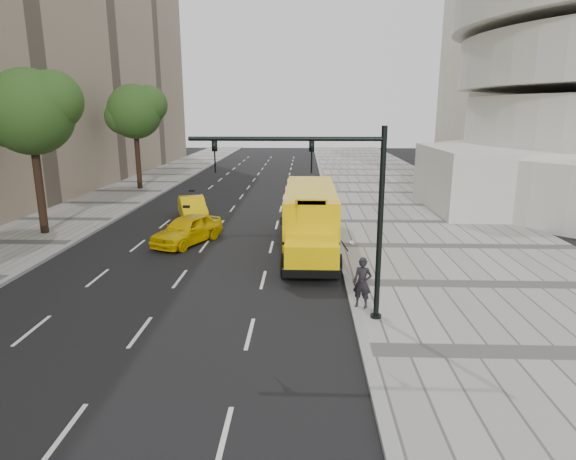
{
  "coord_description": "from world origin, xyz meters",
  "views": [
    {
      "loc": [
        4.19,
        -23.89,
        6.81
      ],
      "look_at": [
        3.5,
        -4.0,
        1.9
      ],
      "focal_mm": 30.0,
      "sensor_mm": 36.0,
      "label": 1
    }
  ],
  "objects_px": {
    "tree_c": "(135,111)",
    "taxi_near": "(187,229)",
    "pedestrian": "(362,283)",
    "school_bus": "(310,212)",
    "taxi_far": "(192,208)",
    "tree_b": "(32,111)",
    "traffic_signal": "(336,201)"
  },
  "relations": [
    {
      "from": "traffic_signal",
      "to": "tree_c",
      "type": "bearing_deg",
      "value": 119.88
    },
    {
      "from": "taxi_far",
      "to": "tree_b",
      "type": "bearing_deg",
      "value": -168.03
    },
    {
      "from": "taxi_far",
      "to": "traffic_signal",
      "type": "xyz_separation_m",
      "value": [
        8.26,
        -15.43,
        3.36
      ]
    },
    {
      "from": "school_bus",
      "to": "taxi_far",
      "type": "xyz_separation_m",
      "value": [
        -7.57,
        6.1,
        -1.04
      ]
    },
    {
      "from": "traffic_signal",
      "to": "taxi_near",
      "type": "bearing_deg",
      "value": 127.06
    },
    {
      "from": "school_bus",
      "to": "traffic_signal",
      "type": "xyz_separation_m",
      "value": [
        0.69,
        -9.33,
        2.33
      ]
    },
    {
      "from": "school_bus",
      "to": "taxi_near",
      "type": "relative_size",
      "value": 2.55
    },
    {
      "from": "pedestrian",
      "to": "traffic_signal",
      "type": "relative_size",
      "value": 0.28
    },
    {
      "from": "tree_b",
      "to": "tree_c",
      "type": "distance_m",
      "value": 16.18
    },
    {
      "from": "pedestrian",
      "to": "traffic_signal",
      "type": "distance_m",
      "value": 3.33
    },
    {
      "from": "tree_c",
      "to": "pedestrian",
      "type": "bearing_deg",
      "value": -57.68
    },
    {
      "from": "taxi_far",
      "to": "tree_c",
      "type": "bearing_deg",
      "value": 102.8
    },
    {
      "from": "tree_c",
      "to": "traffic_signal",
      "type": "distance_m",
      "value": 31.44
    },
    {
      "from": "tree_c",
      "to": "traffic_signal",
      "type": "xyz_separation_m",
      "value": [
        15.6,
        -27.16,
        -2.74
      ]
    },
    {
      "from": "tree_b",
      "to": "tree_c",
      "type": "xyz_separation_m",
      "value": [
        0.0,
        16.18,
        0.02
      ]
    },
    {
      "from": "taxi_near",
      "to": "pedestrian",
      "type": "xyz_separation_m",
      "value": [
        8.19,
        -8.62,
        0.27
      ]
    },
    {
      "from": "taxi_far",
      "to": "pedestrian",
      "type": "relative_size",
      "value": 2.47
    },
    {
      "from": "tree_b",
      "to": "taxi_near",
      "type": "xyz_separation_m",
      "value": [
        8.44,
        -1.5,
        -6.05
      ]
    },
    {
      "from": "taxi_far",
      "to": "pedestrian",
      "type": "xyz_separation_m",
      "value": [
        9.29,
        -14.57,
        0.32
      ]
    },
    {
      "from": "school_bus",
      "to": "pedestrian",
      "type": "relative_size",
      "value": 6.46
    },
    {
      "from": "taxi_near",
      "to": "taxi_far",
      "type": "bearing_deg",
      "value": 124.8
    },
    {
      "from": "traffic_signal",
      "to": "school_bus",
      "type": "bearing_deg",
      "value": 94.24
    },
    {
      "from": "tree_b",
      "to": "school_bus",
      "type": "height_order",
      "value": "tree_b"
    },
    {
      "from": "taxi_near",
      "to": "traffic_signal",
      "type": "xyz_separation_m",
      "value": [
        7.16,
        -9.48,
        3.32
      ]
    },
    {
      "from": "school_bus",
      "to": "traffic_signal",
      "type": "relative_size",
      "value": 1.81
    },
    {
      "from": "pedestrian",
      "to": "school_bus",
      "type": "bearing_deg",
      "value": 124.34
    },
    {
      "from": "tree_b",
      "to": "school_bus",
      "type": "distance_m",
      "value": 15.83
    },
    {
      "from": "tree_b",
      "to": "tree_c",
      "type": "relative_size",
      "value": 0.99
    },
    {
      "from": "school_bus",
      "to": "taxi_far",
      "type": "bearing_deg",
      "value": 141.12
    },
    {
      "from": "tree_c",
      "to": "taxi_near",
      "type": "xyz_separation_m",
      "value": [
        8.44,
        -17.68,
        -6.07
      ]
    },
    {
      "from": "tree_b",
      "to": "taxi_near",
      "type": "relative_size",
      "value": 2.0
    },
    {
      "from": "tree_b",
      "to": "taxi_far",
      "type": "height_order",
      "value": "tree_b"
    }
  ]
}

